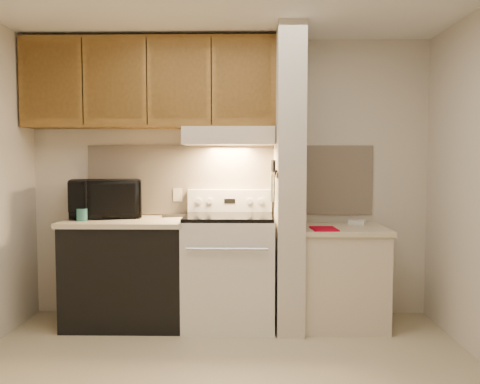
{
  "coord_description": "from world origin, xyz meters",
  "views": [
    {
      "loc": [
        0.16,
        -3.15,
        1.43
      ],
      "look_at": [
        0.1,
        0.75,
        1.17
      ],
      "focal_mm": 38.0,
      "sensor_mm": 36.0,
      "label": 1
    }
  ],
  "objects": [
    {
      "name": "floor",
      "position": [
        0.0,
        0.0,
        0.0
      ],
      "size": [
        3.6,
        3.6,
        0.0
      ],
      "primitive_type": "plane",
      "color": "#BBAE8C",
      "rests_on": "ground"
    },
    {
      "name": "wall_back",
      "position": [
        0.0,
        1.5,
        1.25
      ],
      "size": [
        3.6,
        2.5,
        0.02
      ],
      "primitive_type": "cube",
      "rotation": [
        1.57,
        0.0,
        0.0
      ],
      "color": "beige",
      "rests_on": "floor"
    },
    {
      "name": "backsplash",
      "position": [
        0.0,
        1.49,
        1.24
      ],
      "size": [
        2.6,
        0.02,
        0.63
      ],
      "primitive_type": "cube",
      "color": "beige",
      "rests_on": "wall_back"
    },
    {
      "name": "range_body",
      "position": [
        0.0,
        1.16,
        0.46
      ],
      "size": [
        0.76,
        0.65,
        0.92
      ],
      "primitive_type": "cube",
      "color": "silver",
      "rests_on": "floor"
    },
    {
      "name": "oven_window",
      "position": [
        0.0,
        0.84,
        0.5
      ],
      "size": [
        0.5,
        0.01,
        0.3
      ],
      "primitive_type": "cube",
      "color": "black",
      "rests_on": "range_body"
    },
    {
      "name": "oven_handle",
      "position": [
        0.0,
        0.8,
        0.72
      ],
      "size": [
        0.65,
        0.02,
        0.02
      ],
      "primitive_type": "cylinder",
      "rotation": [
        0.0,
        1.57,
        0.0
      ],
      "color": "silver",
      "rests_on": "range_body"
    },
    {
      "name": "cooktop",
      "position": [
        0.0,
        1.16,
        0.94
      ],
      "size": [
        0.74,
        0.64,
        0.03
      ],
      "primitive_type": "cube",
      "color": "black",
      "rests_on": "range_body"
    },
    {
      "name": "range_backguard",
      "position": [
        0.0,
        1.44,
        1.05
      ],
      "size": [
        0.76,
        0.08,
        0.2
      ],
      "primitive_type": "cube",
      "color": "silver",
      "rests_on": "range_body"
    },
    {
      "name": "range_display",
      "position": [
        0.0,
        1.4,
        1.05
      ],
      "size": [
        0.1,
        0.01,
        0.04
      ],
      "primitive_type": "cube",
      "color": "black",
      "rests_on": "range_backguard"
    },
    {
      "name": "range_knob_left_outer",
      "position": [
        -0.28,
        1.4,
        1.05
      ],
      "size": [
        0.05,
        0.02,
        0.05
      ],
      "primitive_type": "cylinder",
      "rotation": [
        1.57,
        0.0,
        0.0
      ],
      "color": "silver",
      "rests_on": "range_backguard"
    },
    {
      "name": "range_knob_left_inner",
      "position": [
        -0.18,
        1.4,
        1.05
      ],
      "size": [
        0.05,
        0.02,
        0.05
      ],
      "primitive_type": "cylinder",
      "rotation": [
        1.57,
        0.0,
        0.0
      ],
      "color": "silver",
      "rests_on": "range_backguard"
    },
    {
      "name": "range_knob_right_inner",
      "position": [
        0.18,
        1.4,
        1.05
      ],
      "size": [
        0.05,
        0.02,
        0.05
      ],
      "primitive_type": "cylinder",
      "rotation": [
        1.57,
        0.0,
        0.0
      ],
      "color": "silver",
      "rests_on": "range_backguard"
    },
    {
      "name": "range_knob_right_outer",
      "position": [
        0.28,
        1.4,
        1.05
      ],
      "size": [
        0.05,
        0.02,
        0.05
      ],
      "primitive_type": "cylinder",
      "rotation": [
        1.57,
        0.0,
        0.0
      ],
      "color": "silver",
      "rests_on": "range_backguard"
    },
    {
      "name": "dishwasher_front",
      "position": [
        -0.88,
        1.17,
        0.43
      ],
      "size": [
        1.0,
        0.63,
        0.87
      ],
      "primitive_type": "cube",
      "color": "black",
      "rests_on": "floor"
    },
    {
      "name": "left_countertop",
      "position": [
        -0.88,
        1.17,
        0.89
      ],
      "size": [
        1.04,
        0.67,
        0.04
      ],
      "primitive_type": "cube",
      "color": "beige",
      "rests_on": "dishwasher_front"
    },
    {
      "name": "spoon_rest",
      "position": [
        -0.48,
        1.36,
        0.92
      ],
      "size": [
        0.25,
        0.15,
        0.02
      ],
      "primitive_type": "cube",
      "rotation": [
        0.0,
        0.0,
        0.32
      ],
      "color": "black",
      "rests_on": "left_countertop"
    },
    {
      "name": "teal_jar",
      "position": [
        -1.23,
        1.06,
        0.96
      ],
      "size": [
        0.12,
        0.12,
        0.1
      ],
      "primitive_type": "cylinder",
      "rotation": [
        0.0,
        0.0,
        0.37
      ],
      "color": "#286462",
      "rests_on": "left_countertop"
    },
    {
      "name": "outlet",
      "position": [
        -0.48,
        1.48,
        1.1
      ],
      "size": [
        0.08,
        0.01,
        0.12
      ],
      "primitive_type": "cube",
      "color": "beige",
      "rests_on": "backsplash"
    },
    {
      "name": "microwave",
      "position": [
        -1.1,
        1.31,
        1.08
      ],
      "size": [
        0.69,
        0.56,
        0.34
      ],
      "primitive_type": "imported",
      "rotation": [
        0.0,
        0.0,
        0.28
      ],
      "color": "black",
      "rests_on": "left_countertop"
    },
    {
      "name": "partition_pillar",
      "position": [
        0.51,
        1.15,
        1.25
      ],
      "size": [
        0.22,
        0.7,
        2.5
      ],
      "primitive_type": "cube",
      "color": "beige",
      "rests_on": "floor"
    },
    {
      "name": "pillar_trim",
      "position": [
        0.39,
        1.15,
        1.3
      ],
      "size": [
        0.01,
        0.7,
        0.04
      ],
      "primitive_type": "cube",
      "color": "brown",
      "rests_on": "partition_pillar"
    },
    {
      "name": "knife_strip",
      "position": [
        0.39,
        1.1,
        1.32
      ],
      "size": [
        0.02,
        0.42,
        0.04
      ],
      "primitive_type": "cube",
      "color": "black",
      "rests_on": "partition_pillar"
    },
    {
      "name": "knife_blade_a",
      "position": [
        0.38,
        0.94,
        1.22
      ],
      "size": [
        0.01,
        0.03,
        0.16
      ],
      "primitive_type": "cube",
      "color": "silver",
      "rests_on": "knife_strip"
    },
    {
      "name": "knife_handle_a",
      "position": [
        0.38,
        0.94,
        1.37
      ],
      "size": [
        0.02,
        0.02,
        0.1
      ],
      "primitive_type": "cylinder",
      "color": "black",
      "rests_on": "knife_strip"
    },
    {
      "name": "knife_blade_b",
      "position": [
        0.38,
        1.01,
        1.21
      ],
      "size": [
        0.01,
        0.04,
        0.18
      ],
      "primitive_type": "cube",
      "color": "silver",
      "rests_on": "knife_strip"
    },
    {
      "name": "knife_handle_b",
      "position": [
        0.38,
        1.03,
        1.37
      ],
      "size": [
        0.02,
        0.02,
        0.1
      ],
      "primitive_type": "cylinder",
      "color": "black",
      "rests_on": "knife_strip"
    },
    {
      "name": "knife_blade_c",
      "position": [
        0.38,
        1.09,
        1.2
      ],
      "size": [
        0.01,
        0.04,
        0.2
      ],
      "primitive_type": "cube",
      "color": "silver",
      "rests_on": "knife_strip"
    },
    {
      "name": "knife_handle_c",
      "position": [
        0.38,
        1.09,
        1.37
      ],
      "size": [
        0.02,
        0.02,
        0.1
      ],
      "primitive_type": "cylinder",
      "color": "black",
      "rests_on": "knife_strip"
    },
    {
      "name": "knife_blade_d",
      "position": [
        0.38,
        1.18,
        1.22
      ],
      "size": [
        0.01,
        0.04,
        0.16
      ],
      "primitive_type": "cube",
      "color": "silver",
      "rests_on": "knife_strip"
    },
    {
      "name": "knife_handle_d",
      "position": [
        0.38,
        1.18,
        1.37
      ],
      "size": [
        0.02,
        0.02,
        0.1
      ],
      "primitive_type": "cylinder",
      "color": "black",
      "rests_on": "knife_strip"
    },
    {
      "name": "knife_blade_e",
      "position": [
        0.38,
        1.26,
        1.21
      ],
      "size": [
        0.01,
        0.04,
        0.18
      ],
      "primitive_type": "cube",
      "color": "silver",
      "rests_on": "knife_strip"
    },
    {
      "name": "knife_handle_e",
      "position": [
        0.38,
        1.25,
        1.37
      ],
      "size": [
        0.02,
        0.02,
        0.1
      ],
      "primitive_type": "cylinder",
      "color": "black",
      "rests_on": "knife_strip"
    },
    {
      "name": "oven_mitt",
      "position": [
        0.38,
        1.32,
        1.17
      ],
      "size": [
        0.03,
        0.1,
        0.24
      ],
      "primitive_type": "cube",
      "color": "slate",
      "rests_on": "partition_pillar"
    },
    {
      "name": "right_cab_base",
      "position": [
        0.97,
        1.15,
        0.4
      ],
      "size": [
        0.7,
        0.6,
        0.81
      ],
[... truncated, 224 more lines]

